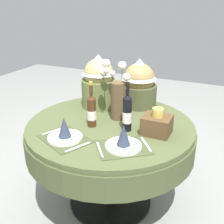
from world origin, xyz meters
TOP-DOWN VIEW (x-y plane):
  - ground at (0.00, 0.00)m, footprint 8.00×8.00m
  - dining_table at (0.00, 0.00)m, footprint 1.31×1.31m
  - place_setting_left at (-0.17, -0.37)m, footprint 0.42×0.38m
  - place_setting_right at (0.24, -0.31)m, footprint 0.43×0.41m
  - flower_vase at (0.00, 0.11)m, footprint 0.23×0.21m
  - wine_bottle_left at (0.16, -0.06)m, footprint 0.07×0.07m
  - wine_bottle_centre at (-0.10, -0.10)m, footprint 0.07×0.07m
  - gift_tub_back_left at (-0.24, 0.28)m, footprint 0.30×0.30m
  - gift_tub_back_centre at (0.06, 0.45)m, footprint 0.32×0.32m
  - woven_basket_side_right at (0.37, -0.02)m, footprint 0.20×0.17m

SIDE VIEW (x-z plane):
  - ground at x=0.00m, z-range 0.00..0.00m
  - dining_table at x=0.00m, z-range 0.23..0.98m
  - place_setting_left at x=-0.17m, z-range 0.72..0.88m
  - place_setting_right at x=0.24m, z-range 0.72..0.88m
  - woven_basket_side_right at x=0.37m, z-range 0.73..0.92m
  - wine_bottle_centre at x=-0.10m, z-range 0.70..1.05m
  - wine_bottle_left at x=0.16m, z-range 0.71..1.07m
  - flower_vase at x=0.00m, z-range 0.73..1.20m
  - gift_tub_back_centre at x=0.06m, z-range 0.76..1.18m
  - gift_tub_back_left at x=-0.24m, z-range 0.76..1.22m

